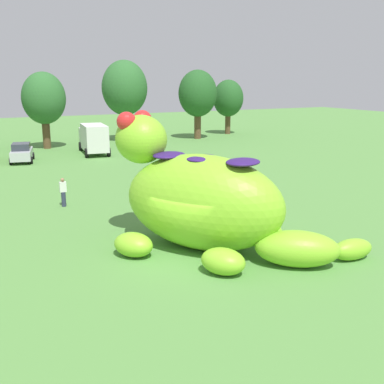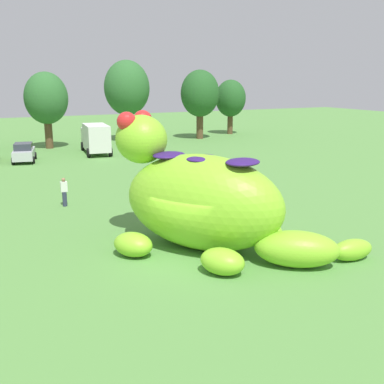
{
  "view_description": "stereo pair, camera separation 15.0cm",
  "coord_description": "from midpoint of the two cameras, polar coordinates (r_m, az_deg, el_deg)",
  "views": [
    {
      "loc": [
        -7.81,
        -16.36,
        7.32
      ],
      "look_at": [
        1.37,
        1.85,
        2.33
      ],
      "focal_mm": 43.33,
      "sensor_mm": 36.0,
      "label": 1
    },
    {
      "loc": [
        -7.67,
        -16.42,
        7.32
      ],
      "look_at": [
        1.37,
        1.85,
        2.33
      ],
      "focal_mm": 43.33,
      "sensor_mm": 36.0,
      "label": 2
    }
  ],
  "objects": [
    {
      "name": "giant_inflatable_creature",
      "position": [
        20.18,
        1.53,
        -1.06
      ],
      "size": [
        10.0,
        9.48,
        5.92
      ],
      "color": "#8CD12D",
      "rests_on": "ground"
    },
    {
      "name": "tree_centre",
      "position": [
        56.49,
        -7.94,
        12.51
      ],
      "size": [
        5.35,
        5.35,
        9.5
      ],
      "color": "brown",
      "rests_on": "ground"
    },
    {
      "name": "box_truck",
      "position": [
        47.6,
        -11.72,
        6.57
      ],
      "size": [
        2.93,
        6.58,
        2.95
      ],
      "color": "silver",
      "rests_on": "ground"
    },
    {
      "name": "spectator_mid_field",
      "position": [
        32.85,
        -3.94,
        2.36
      ],
      "size": [
        0.38,
        0.26,
        1.71
      ],
      "color": "#726656",
      "rests_on": "ground"
    },
    {
      "name": "tree_centre_left",
      "position": [
        52.25,
        -17.43,
        10.91
      ],
      "size": [
        4.55,
        4.55,
        8.08
      ],
      "color": "brown",
      "rests_on": "ground"
    },
    {
      "name": "spectator_near_inflatable",
      "position": [
        28.18,
        -15.31,
        -0.01
      ],
      "size": [
        0.38,
        0.26,
        1.71
      ],
      "color": "#2D334C",
      "rests_on": "ground"
    },
    {
      "name": "ground_plane",
      "position": [
        19.55,
        -0.98,
        -8.24
      ],
      "size": [
        160.0,
        160.0,
        0.0
      ],
      "primitive_type": "plane",
      "color": "#568E42"
    },
    {
      "name": "tree_mid_right",
      "position": [
        63.64,
        4.84,
        11.38
      ],
      "size": [
        4.07,
        4.07,
        7.23
      ],
      "color": "brown",
      "rests_on": "ground"
    },
    {
      "name": "tree_centre_right",
      "position": [
        58.26,
        1.06,
        11.98
      ],
      "size": [
        4.75,
        4.75,
        8.43
      ],
      "color": "brown",
      "rests_on": "ground"
    },
    {
      "name": "car_silver",
      "position": [
        44.63,
        -19.9,
        4.61
      ],
      "size": [
        2.54,
        4.36,
        1.72
      ],
      "color": "#B7BABF",
      "rests_on": "ground"
    }
  ]
}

